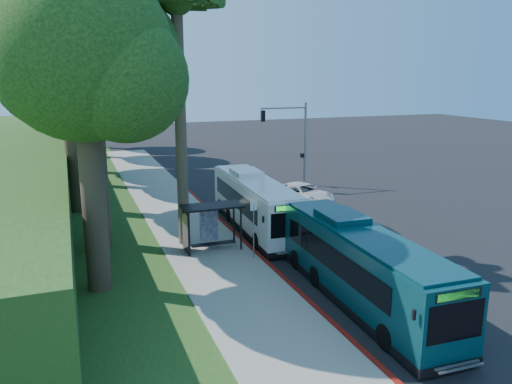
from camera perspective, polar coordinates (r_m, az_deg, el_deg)
name	(u,v)px	position (r m, az deg, el deg)	size (l,w,h in m)	color
ground	(305,223)	(32.19, 5.65, -3.49)	(140.00, 140.00, 0.00)	black
sidewalk	(194,234)	(29.78, -7.10, -4.81)	(4.50, 70.00, 0.12)	gray
red_curb	(254,251)	(26.78, -0.21, -6.79)	(0.25, 30.00, 0.13)	maroon
grass_verge	(89,222)	(33.85, -18.57, -3.24)	(8.00, 70.00, 0.06)	#234719
bus_shelter	(207,219)	(26.62, -5.64, -3.04)	(3.20, 1.51, 2.55)	black
stop_sign_pole	(254,221)	(25.12, -0.27, -3.31)	(0.35, 0.06, 3.17)	gray
traffic_signal_pole	(294,134)	(41.76, 4.37, 6.61)	(4.10, 0.30, 7.00)	gray
palm_tree	(177,11)	(26.83, -9.06, 19.80)	(4.20, 4.20, 14.40)	#4C3F2D
tree_0	(89,35)	(27.64, -18.56, 16.66)	(8.40, 8.00, 15.70)	#382B1E
tree_1	(65,18)	(35.71, -21.01, 18.03)	(10.50, 10.00, 18.26)	#382B1E
tree_2	(87,59)	(43.60, -18.80, 14.21)	(8.82, 8.40, 15.12)	#382B1E
tree_3	(59,44)	(51.61, -21.59, 15.43)	(10.08, 9.60, 17.28)	#382B1E
tree_4	(85,70)	(59.59, -18.92, 13.06)	(8.40, 8.00, 14.14)	#382B1E
tree_5	(91,77)	(67.63, -18.29, 12.40)	(7.35, 7.00, 12.86)	#382B1E
tree_6	(86,63)	(21.57, -18.90, 13.78)	(7.56, 7.20, 13.74)	#382B1E
white_bus	(255,202)	(30.52, -0.12, -1.19)	(2.85, 11.28, 3.34)	silver
teal_bus	(361,264)	(21.26, 11.87, -8.05)	(2.79, 11.29, 3.34)	#0A323A
pickup	(303,193)	(36.87, 5.40, -0.17)	(2.38, 5.16, 1.43)	silver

